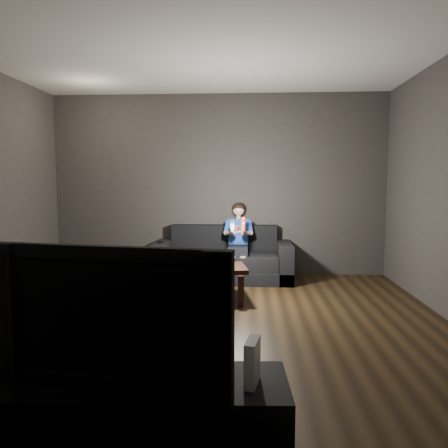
# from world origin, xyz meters

# --- Properties ---
(floor) EXTENTS (5.00, 5.00, 0.00)m
(floor) POSITION_xyz_m (0.00, 0.00, 0.00)
(floor) COLOR black
(floor) RESTS_ON ground
(back_wall) EXTENTS (5.00, 0.04, 2.70)m
(back_wall) POSITION_xyz_m (0.00, 2.50, 1.35)
(back_wall) COLOR #35322E
(back_wall) RESTS_ON ground
(front_wall) EXTENTS (5.00, 0.04, 2.70)m
(front_wall) POSITION_xyz_m (0.00, -2.50, 1.35)
(front_wall) COLOR #35322E
(front_wall) RESTS_ON ground
(ceiling) EXTENTS (5.00, 5.00, 0.02)m
(ceiling) POSITION_xyz_m (0.00, 0.00, 2.70)
(ceiling) COLOR beige
(ceiling) RESTS_ON back_wall
(sofa) EXTENTS (1.95, 0.84, 0.75)m
(sofa) POSITION_xyz_m (0.10, 2.07, 0.25)
(sofa) COLOR black
(sofa) RESTS_ON floor
(child) EXTENTS (0.41, 0.50, 1.01)m
(child) POSITION_xyz_m (0.32, 2.02, 0.64)
(child) COLOR black
(child) RESTS_ON sofa
(wii_remote_red) EXTENTS (0.06, 0.08, 0.19)m
(wii_remote_red) POSITION_xyz_m (0.40, 1.63, 0.84)
(wii_remote_red) COLOR red
(wii_remote_red) RESTS_ON child
(nunchuk_white) EXTENTS (0.08, 0.11, 0.16)m
(nunchuk_white) POSITION_xyz_m (0.26, 1.64, 0.81)
(nunchuk_white) COLOR white
(nunchuk_white) RESTS_ON child
(wii_remote_black) EXTENTS (0.08, 0.16, 0.03)m
(wii_remote_black) POSITION_xyz_m (-0.78, 2.00, 0.55)
(wii_remote_black) COLOR black
(wii_remote_black) RESTS_ON sofa
(coffee_table) EXTENTS (1.20, 0.74, 0.41)m
(coffee_table) POSITION_xyz_m (-0.12, 0.92, 0.35)
(coffee_table) COLOR black
(coffee_table) RESTS_ON floor
(media_console) EXTENTS (1.51, 0.50, 0.53)m
(media_console) POSITION_xyz_m (-0.08, -2.27, 0.27)
(media_console) COLOR black
(media_console) RESTS_ON floor
(tv) EXTENTS (1.07, 0.30, 0.61)m
(tv) POSITION_xyz_m (-0.08, -2.27, 0.84)
(tv) COLOR black
(tv) RESTS_ON media_console
(wii_console) EXTENTS (0.07, 0.16, 0.20)m
(wii_console) POSITION_xyz_m (0.50, -2.27, 0.63)
(wii_console) COLOR white
(wii_console) RESTS_ON media_console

